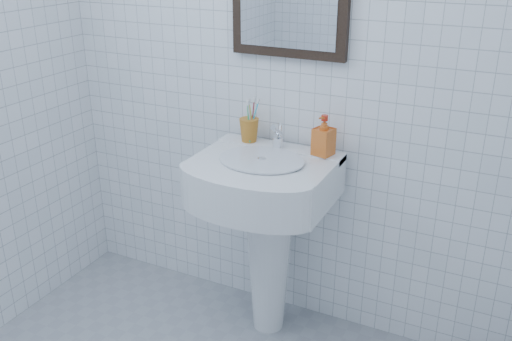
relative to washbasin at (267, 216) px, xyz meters
The scene contains 5 objects.
wall_back 0.70m from the washbasin, 95.29° to the left, with size 2.20×0.02×2.50m, color white.
washbasin is the anchor object (origin of this frame).
faucet 0.34m from the washbasin, 90.00° to the left, with size 0.05×0.10×0.12m.
toothbrush_cup 0.39m from the washbasin, 139.42° to the left, with size 0.09×0.09×0.10m, color #BB6F20, non-canonical shape.
soap_dispenser 0.43m from the washbasin, 29.82° to the left, with size 0.08×0.08×0.17m, color #E05715.
Camera 1 is at (0.94, -1.00, 1.72)m, focal length 40.00 mm.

